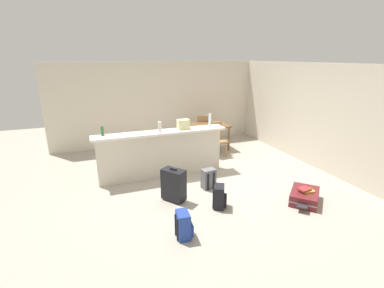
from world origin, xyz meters
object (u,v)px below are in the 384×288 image
dining_chair_near_partition (217,137)px  backpack_black (220,197)px  dining_table (209,128)px  dining_chair_far_side (203,128)px  bottle_green (102,131)px  suitcase_upright_black (174,185)px  suitcase_flat_maroon (304,196)px  backpack_blue (184,225)px  bottle_white (160,127)px  bottle_clear (210,120)px  grocery_bag (183,124)px  book_stack (306,190)px  backpack_grey (208,179)px

dining_chair_near_partition → backpack_black: (-1.18, -2.58, -0.31)m
dining_table → dining_chair_far_side: dining_chair_far_side is taller
bottle_green → suitcase_upright_black: 1.90m
dining_chair_near_partition → suitcase_upright_black: bearing=-132.6°
dining_chair_near_partition → dining_chair_far_side: same height
suitcase_flat_maroon → suitcase_upright_black: size_ratio=1.26×
backpack_black → backpack_blue: bearing=-146.0°
bottle_white → suitcase_upright_black: bottle_white is taller
bottle_clear → dining_chair_near_partition: bottle_clear is taller
grocery_bag → dining_table: 1.97m
suitcase_flat_maroon → book_stack: bearing=-97.5°
dining_chair_near_partition → suitcase_upright_black: 2.78m
bottle_clear → bottle_green: bearing=179.8°
suitcase_flat_maroon → backpack_blue: bearing=-175.0°
dining_table → suitcase_upright_black: size_ratio=1.64×
bottle_green → bottle_white: (1.18, -0.17, 0.02)m
grocery_bag → dining_chair_near_partition: grocery_bag is taller
dining_table → backpack_black: (-1.17, -3.15, -0.44)m
dining_table → suitcase_flat_maroon: bearing=-83.2°
grocery_bag → suitcase_upright_black: bearing=-117.0°
suitcase_flat_maroon → suitcase_upright_black: bearing=158.2°
dining_table → suitcase_upright_black: (-1.88, -2.61, -0.32)m
dining_chair_near_partition → backpack_blue: (-2.07, -3.18, -0.31)m
dining_chair_near_partition → backpack_grey: dining_chair_near_partition is taller
suitcase_flat_maroon → bottle_clear: bearing=114.7°
grocery_bag → dining_chair_near_partition: size_ratio=0.28×
bottle_green → backpack_blue: size_ratio=0.48×
suitcase_flat_maroon → dining_chair_near_partition: bearing=98.1°
bottle_green → grocery_bag: 1.75m
bottle_clear → suitcase_upright_black: 2.01m
bottle_white → book_stack: bottle_white is taller
bottle_white → backpack_grey: 1.52m
grocery_bag → bottle_green: bearing=177.5°
bottle_clear → suitcase_flat_maroon: bottle_clear is taller
grocery_bag → backpack_blue: grocery_bag is taller
bottle_green → dining_chair_far_side: bottle_green is taller
grocery_bag → backpack_grey: grocery_bag is taller
bottle_green → backpack_black: size_ratio=0.48×
bottle_green → dining_chair_near_partition: (3.01, 0.77, -0.65)m
book_stack → bottle_white: bearing=137.9°
bottle_clear → backpack_black: size_ratio=0.69×
bottle_clear → book_stack: size_ratio=0.95×
dining_chair_far_side → suitcase_upright_black: 3.65m
suitcase_flat_maroon → backpack_blue: (-2.49, -0.22, 0.09)m
suitcase_flat_maroon → backpack_blue: backpack_blue is taller
bottle_green → grocery_bag: size_ratio=0.77×
dining_chair_far_side → book_stack: size_ratio=3.06×
suitcase_flat_maroon → backpack_black: size_ratio=2.00×
suitcase_upright_black → bottle_white: bearing=87.8°
suitcase_upright_black → dining_table: bearing=54.3°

